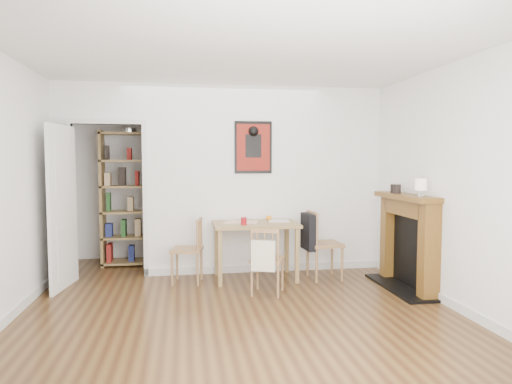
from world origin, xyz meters
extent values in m
plane|color=brown|center=(0.00, 0.00, 0.00)|extent=(5.20, 5.20, 0.00)
plane|color=silver|center=(0.00, 2.60, 1.30)|extent=(4.50, 0.00, 4.50)
plane|color=silver|center=(0.00, -2.60, 1.30)|extent=(4.50, 0.00, 4.50)
plane|color=silver|center=(-2.25, 0.00, 1.30)|extent=(0.00, 5.20, 5.20)
plane|color=silver|center=(2.25, 0.00, 1.30)|extent=(0.00, 5.20, 5.20)
plane|color=silver|center=(0.00, 0.00, 2.60)|extent=(5.20, 5.20, 0.00)
cube|color=silver|center=(0.57, 1.40, 1.30)|extent=(3.35, 0.10, 2.60)
cube|color=silver|center=(-2.12, 1.40, 1.30)|extent=(0.25, 0.10, 2.60)
cube|color=silver|center=(-1.55, 1.40, 2.33)|extent=(0.90, 0.10, 0.55)
cube|color=silver|center=(-2.03, 1.40, 1.02)|extent=(0.06, 0.14, 2.05)
cube|color=silver|center=(-1.07, 1.40, 1.02)|extent=(0.06, 0.14, 2.05)
cube|color=silver|center=(0.57, 1.34, 0.05)|extent=(3.35, 0.02, 0.10)
cube|color=silver|center=(2.24, -0.60, 0.05)|extent=(0.02, 4.00, 0.10)
cube|color=white|center=(-2.02, 0.93, 1.00)|extent=(0.15, 0.80, 2.00)
cube|color=black|center=(0.40, 1.33, 1.75)|extent=(0.52, 0.02, 0.72)
cube|color=maroon|center=(0.40, 1.32, 1.75)|extent=(0.46, 0.00, 0.64)
cube|color=olive|center=(0.37, 0.96, 0.73)|extent=(1.10, 0.70, 0.04)
cube|color=olive|center=(-0.12, 0.67, 0.36)|extent=(0.05, 0.05, 0.71)
cube|color=olive|center=(0.86, 0.67, 0.36)|extent=(0.05, 0.05, 0.71)
cube|color=olive|center=(-0.12, 1.26, 0.36)|extent=(0.05, 0.05, 0.71)
cube|color=olive|center=(0.86, 1.26, 0.36)|extent=(0.05, 0.05, 0.71)
cube|color=black|center=(1.04, 0.82, 0.64)|extent=(0.12, 0.38, 0.47)
cube|color=beige|center=(0.33, 0.10, 0.50)|extent=(0.29, 0.18, 0.34)
cube|color=olive|center=(-1.75, 2.08, 1.00)|extent=(0.04, 0.34, 2.01)
cube|color=olive|center=(-0.94, 2.08, 1.00)|extent=(0.04, 0.34, 2.01)
cube|color=olive|center=(-1.34, 2.08, 0.04)|extent=(0.85, 0.34, 0.03)
cube|color=olive|center=(-1.34, 2.08, 0.80)|extent=(0.85, 0.34, 0.03)
cube|color=olive|center=(-1.34, 2.08, 1.97)|extent=(0.85, 0.34, 0.03)
cube|color=maroon|center=(-1.34, 2.08, 1.00)|extent=(0.74, 0.27, 0.27)
cube|color=brown|center=(2.15, -0.24, 0.55)|extent=(0.20, 0.16, 1.10)
cube|color=brown|center=(2.15, 0.74, 0.55)|extent=(0.20, 0.16, 1.10)
cube|color=brown|center=(2.12, 0.25, 1.13)|extent=(0.30, 1.21, 0.06)
cube|color=brown|center=(2.15, 0.25, 1.00)|extent=(0.20, 0.85, 0.20)
cube|color=black|center=(2.21, 0.25, 0.45)|extent=(0.08, 0.81, 0.88)
cube|color=black|center=(2.09, 0.25, 0.01)|extent=(0.45, 1.25, 0.03)
cylinder|color=maroon|center=(0.20, 0.81, 0.80)|extent=(0.08, 0.08, 0.10)
sphere|color=orange|center=(0.58, 1.12, 0.79)|extent=(0.07, 0.07, 0.07)
cube|color=#F0DDC6|center=(0.19, 1.04, 0.75)|extent=(0.51, 0.42, 0.00)
cube|color=silver|center=(0.70, 1.06, 0.76)|extent=(0.30, 0.23, 0.01)
cylinder|color=silver|center=(2.08, -0.16, 1.20)|extent=(0.07, 0.07, 0.08)
cylinder|color=beige|center=(2.08, -0.16, 1.30)|extent=(0.13, 0.13, 0.13)
cylinder|color=black|center=(2.06, 0.39, 1.22)|extent=(0.10, 0.10, 0.11)
cylinder|color=black|center=(2.09, 0.54, 1.21)|extent=(0.09, 0.09, 0.11)
camera|label=1|loc=(-0.56, -4.91, 1.57)|focal=32.00mm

